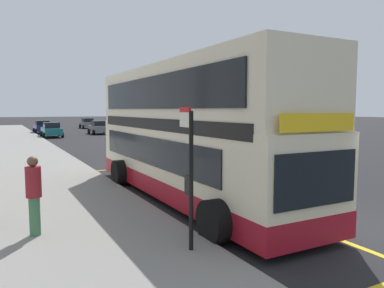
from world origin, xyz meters
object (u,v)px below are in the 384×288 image
Objects in this scene: parked_car_navy_across at (42,127)px; parked_car_grey_behind at (87,123)px; double_decker_bus at (187,137)px; parked_car_teal_far at (51,130)px; bus_stop_sign at (189,168)px; pedestrian_waiting_near_sign at (34,192)px; parked_car_grey_kerbside at (99,128)px.

parked_car_navy_across and parked_car_grey_behind have the same top height.
double_decker_bus is 31.40m from parked_car_teal_far.
parked_car_teal_far is at bearing -88.25° from parked_car_navy_across.
bus_stop_sign is at bearing 79.30° from parked_car_grey_behind.
pedestrian_waiting_near_sign is (-12.12, -51.35, 0.33)m from parked_car_grey_behind.
pedestrian_waiting_near_sign is (-4.34, -41.27, 0.33)m from parked_car_navy_across.
bus_stop_sign reaches higher than parked_car_navy_across.
parked_car_teal_far is at bearing 66.12° from parked_car_grey_behind.
parked_car_navy_across is (-0.53, 39.25, -1.27)m from double_decker_bus.
parked_car_grey_kerbside is at bearing 74.18° from pedestrian_waiting_near_sign.
parked_car_grey_behind is at bearing 80.06° from bus_stop_sign.
bus_stop_sign is 1.60× the size of pedestrian_waiting_near_sign.
pedestrian_waiting_near_sign reaches higher than parked_car_grey_behind.
bus_stop_sign is at bearing -101.12° from parked_car_grey_kerbside.
double_decker_bus is 4.88m from bus_stop_sign.
parked_car_grey_kerbside is at bearing 82.29° from parked_car_grey_behind.
parked_car_grey_kerbside is at bearing 78.91° from bus_stop_sign.
bus_stop_sign reaches higher than parked_car_grey_kerbside.
bus_stop_sign is 0.68× the size of parked_car_navy_across.
pedestrian_waiting_near_sign reaches higher than parked_car_teal_far.
pedestrian_waiting_near_sign is at bearing -100.34° from parked_car_teal_far.
double_decker_bus reaches higher than parked_car_teal_far.
parked_car_teal_far is at bearing 87.21° from bus_stop_sign.
bus_stop_sign is at bearing -91.23° from parked_car_navy_across.
parked_car_teal_far is (-0.42, 31.37, -1.27)m from double_decker_bus.
double_decker_bus is at bearing -91.97° from parked_car_teal_far.
double_decker_bus is at bearing 63.63° from bus_stop_sign.
pedestrian_waiting_near_sign reaches higher than parked_car_navy_across.
parked_car_grey_kerbside is at bearing 81.02° from double_decker_bus.
parked_car_teal_far is (0.12, -7.88, 0.00)m from parked_car_navy_across.
parked_car_navy_across is at bearing 140.31° from parked_car_grey_kerbside.
double_decker_bus is 2.70× the size of parked_car_teal_far.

